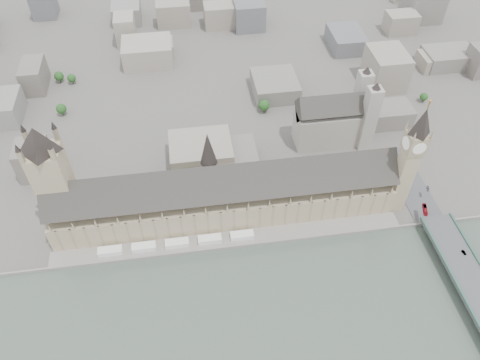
{
  "coord_description": "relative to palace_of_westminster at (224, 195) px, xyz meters",
  "views": [
    {
      "loc": [
        -23.3,
        -222.76,
        293.11
      ],
      "look_at": [
        14.24,
        32.66,
        24.04
      ],
      "focal_mm": 35.0,
      "sensor_mm": 36.0,
      "label": 1
    }
  ],
  "objects": [
    {
      "name": "ground",
      "position": [
        0.0,
        -19.7,
        -22.71
      ],
      "size": [
        900.0,
        900.0,
        0.0
      ],
      "primitive_type": "plane",
      "color": "#595651",
      "rests_on": "ground"
    },
    {
      "name": "embankment_wall",
      "position": [
        0.0,
        -34.7,
        -21.21
      ],
      "size": [
        600.0,
        1.5,
        3.0
      ],
      "primitive_type": "cube",
      "color": "slate",
      "rests_on": "ground"
    },
    {
      "name": "river_terrace",
      "position": [
        0.0,
        -27.2,
        -21.71
      ],
      "size": [
        270.0,
        15.0,
        2.0
      ],
      "primitive_type": "cube",
      "color": "slate",
      "rests_on": "ground"
    },
    {
      "name": "terrace_tents",
      "position": [
        -40.0,
        -26.7,
        -18.71
      ],
      "size": [
        118.0,
        7.0,
        4.0
      ],
      "color": "white",
      "rests_on": "river_terrace"
    },
    {
      "name": "palace_of_westminster",
      "position": [
        0.0,
        0.0,
        0.0
      ],
      "size": [
        265.0,
        40.73,
        55.44
      ],
      "color": "tan",
      "rests_on": "ground"
    },
    {
      "name": "elizabeth_tower",
      "position": [
        138.0,
        -11.7,
        35.38
      ],
      "size": [
        17.0,
        17.0,
        107.5
      ],
      "color": "tan",
      "rests_on": "ground"
    },
    {
      "name": "victoria_tower",
      "position": [
        -122.0,
        6.3,
        32.5
      ],
      "size": [
        30.0,
        30.0,
        100.0
      ],
      "color": "tan",
      "rests_on": "ground"
    },
    {
      "name": "central_tower",
      "position": [
        -10.0,
        6.3,
        35.21
      ],
      "size": [
        13.0,
        13.0,
        48.0
      ],
      "color": "gray",
      "rests_on": "ground"
    },
    {
      "name": "westminster_bridge",
      "position": [
        162.0,
        -107.2,
        -17.58
      ],
      "size": [
        25.0,
        325.0,
        10.25
      ],
      "primitive_type": "cube",
      "color": "#474749",
      "rests_on": "ground"
    },
    {
      "name": "westminster_abbey",
      "position": [
        110.92,
        75.3,
        2.38
      ],
      "size": [
        68.0,
        36.0,
        64.0
      ],
      "color": "#9D988E",
      "rests_on": "ground"
    },
    {
      "name": "city_skyline_inland",
      "position": [
        0.0,
        225.3,
        -3.71
      ],
      "size": [
        720.0,
        360.0,
        38.0
      ],
      "primitive_type": null,
      "color": "gray",
      "rests_on": "ground"
    },
    {
      "name": "park_trees",
      "position": [
        -10.0,
        40.3,
        -15.21
      ],
      "size": [
        110.0,
        30.0,
        15.0
      ],
      "primitive_type": null,
      "color": "#234C1B",
      "rests_on": "ground"
    },
    {
      "name": "red_bus_north",
      "position": [
        155.31,
        -28.55,
        -10.85
      ],
      "size": [
        5.83,
        11.79,
        3.2
      ],
      "primitive_type": "imported",
      "rotation": [
        0.0,
        0.0,
        -0.29
      ],
      "color": "#A2121F",
      "rests_on": "westminster_bridge"
    },
    {
      "name": "car_silver",
      "position": [
        166.94,
        -70.82,
        -11.76
      ],
      "size": [
        2.38,
        4.47,
        1.4
      ],
      "primitive_type": "imported",
      "rotation": [
        0.0,
        0.0,
        0.22
      ],
      "color": "gray",
      "rests_on": "westminster_bridge"
    },
    {
      "name": "car_approach",
      "position": [
        167.64,
        -7.07,
        -11.7
      ],
      "size": [
        3.77,
        5.65,
        1.52
      ],
      "primitive_type": "imported",
      "rotation": [
        0.0,
        0.0,
        -0.34
      ],
      "color": "gray",
      "rests_on": "westminster_bridge"
    }
  ]
}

